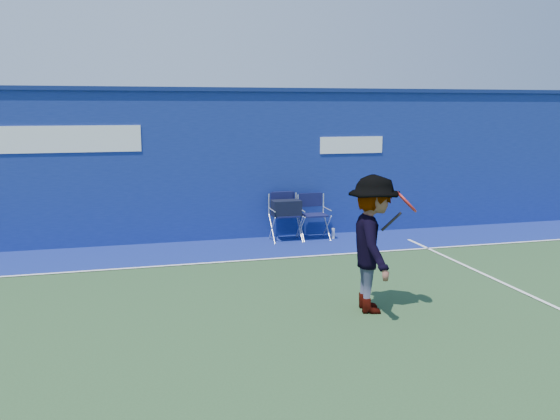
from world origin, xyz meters
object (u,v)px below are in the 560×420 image
object	(u,v)px
directors_chair_left	(286,221)
tennis_player	(373,244)
water_bottle	(333,234)
directors_chair_right	(314,225)

from	to	relation	value
directors_chair_left	tennis_player	distance (m)	4.39
directors_chair_left	water_bottle	world-z (taller)	directors_chair_left
water_bottle	tennis_player	size ratio (longest dim) A/B	0.12
directors_chair_left	directors_chair_right	world-z (taller)	directors_chair_left
directors_chair_right	water_bottle	bearing A→B (deg)	-10.82
water_bottle	tennis_player	world-z (taller)	tennis_player
directors_chair_right	tennis_player	bearing A→B (deg)	-97.92
water_bottle	tennis_player	distance (m)	4.46
directors_chair_right	water_bottle	world-z (taller)	directors_chair_right
directors_chair_right	tennis_player	world-z (taller)	tennis_player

